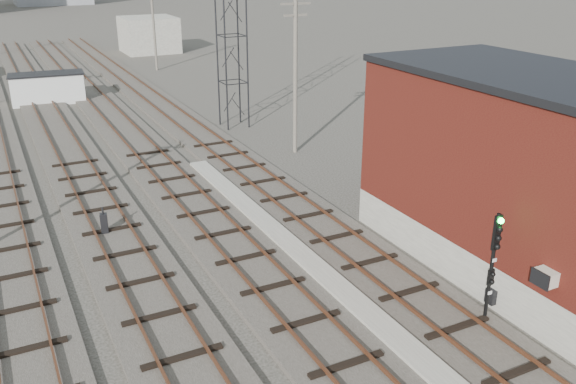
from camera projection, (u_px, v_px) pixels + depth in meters
ground at (87, 72)px, 59.79m from camera, size 320.00×320.00×0.00m
track_right at (174, 116)px, 43.35m from camera, size 3.20×90.00×0.39m
track_mid_right at (118, 123)px, 41.68m from camera, size 3.20×90.00×0.39m
track_mid_left at (56, 130)px, 40.00m from camera, size 3.20×90.00×0.39m
platform_curb at (326, 279)px, 21.74m from camera, size 0.90×28.00×0.26m
brick_building at (526, 174)px, 21.72m from camera, size 6.54×12.20×7.22m
lattice_tower at (231, 11)px, 38.57m from camera, size 1.60×1.60×15.00m
utility_pole_right_a at (295, 71)px, 34.17m from camera, size 1.80×0.24×9.00m
utility_pole_right_b at (153, 21)px, 59.08m from camera, size 1.80×0.24×9.00m
shed_right at (149, 35)px, 71.13m from camera, size 6.00×6.00×4.00m
signal_mast at (493, 262)px, 18.55m from camera, size 0.40×0.40×3.80m
switch_stand at (104, 224)px, 25.02m from camera, size 0.34×0.34×1.23m
site_trailer at (48, 88)px, 47.24m from camera, size 5.70×2.88×2.32m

